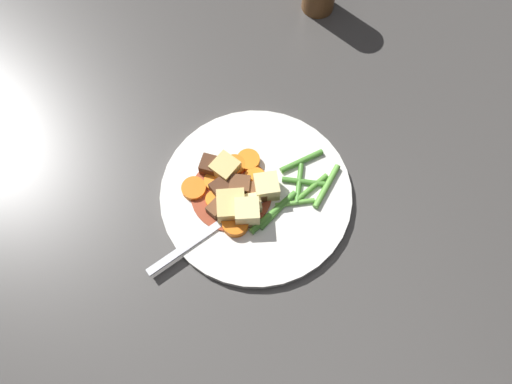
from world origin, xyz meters
name	(u,v)px	position (x,y,z in m)	size (l,w,h in m)	color
ground_plane	(256,196)	(0.00, 0.00, 0.00)	(3.00, 3.00, 0.00)	#423F3D
dinner_plate	(256,194)	(0.00, 0.00, 0.01)	(0.26, 0.26, 0.01)	white
stew_sauce	(231,191)	(0.03, 0.00, 0.01)	(0.11, 0.11, 0.00)	#93381E
carrot_slice_0	(254,179)	(0.00, -0.02, 0.02)	(0.03, 0.03, 0.01)	orange
carrot_slice_1	(235,223)	(0.03, 0.05, 0.02)	(0.04, 0.04, 0.01)	orange
carrot_slice_2	(248,161)	(0.01, -0.05, 0.02)	(0.03, 0.03, 0.01)	orange
carrot_slice_3	(215,200)	(0.06, 0.01, 0.02)	(0.03, 0.03, 0.01)	orange
carrot_slice_4	(215,181)	(0.05, -0.02, 0.02)	(0.03, 0.03, 0.01)	orange
carrot_slice_5	(235,166)	(0.03, -0.04, 0.02)	(0.03, 0.03, 0.01)	orange
carrot_slice_6	(194,189)	(0.08, -0.01, 0.02)	(0.03, 0.03, 0.01)	orange
potato_chunk_0	(231,206)	(0.03, 0.02, 0.03)	(0.04, 0.04, 0.03)	#DBBC6B
potato_chunk_1	(247,212)	(0.01, 0.04, 0.03)	(0.03, 0.03, 0.03)	#EAD68C
potato_chunk_2	(267,188)	(-0.01, 0.00, 0.03)	(0.03, 0.03, 0.03)	#EAD68C
potato_chunk_3	(251,204)	(0.01, 0.02, 0.02)	(0.03, 0.02, 0.02)	#EAD68C
potato_chunk_4	(225,169)	(0.04, -0.03, 0.03)	(0.03, 0.03, 0.03)	#DBBC6B
meat_chunk_0	(224,189)	(0.04, 0.00, 0.02)	(0.03, 0.03, 0.02)	#4C2B19
meat_chunk_1	(240,186)	(0.02, -0.01, 0.02)	(0.03, 0.02, 0.02)	brown
meat_chunk_2	(212,166)	(0.06, -0.04, 0.02)	(0.02, 0.03, 0.02)	#4C2B19
meat_chunk_3	(216,209)	(0.05, 0.03, 0.02)	(0.02, 0.02, 0.02)	brown
meat_chunk_4	(254,193)	(0.00, 0.01, 0.02)	(0.03, 0.03, 0.02)	brown
green_bean_0	(295,203)	(-0.05, 0.02, 0.02)	(0.01, 0.01, 0.05)	#66AD42
green_bean_1	(313,190)	(-0.08, 0.00, 0.02)	(0.01, 0.01, 0.05)	#599E38
green_bean_2	(273,212)	(-0.02, 0.03, 0.02)	(0.01, 0.01, 0.08)	#4C8E33
green_bean_3	(277,212)	(-0.03, 0.03, 0.02)	(0.01, 0.01, 0.06)	#4C8E33
green_bean_4	(305,182)	(-0.07, -0.01, 0.02)	(0.01, 0.01, 0.06)	#4C8E33
green_bean_5	(302,161)	(-0.07, -0.04, 0.02)	(0.01, 0.01, 0.06)	#4C8E33
green_bean_6	(327,186)	(-0.10, 0.00, 0.02)	(0.01, 0.01, 0.07)	#66AD42
green_bean_7	(299,183)	(-0.06, -0.01, 0.02)	(0.01, 0.01, 0.06)	#4C8E33
fork	(209,231)	(0.06, 0.05, 0.01)	(0.16, 0.11, 0.00)	silver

